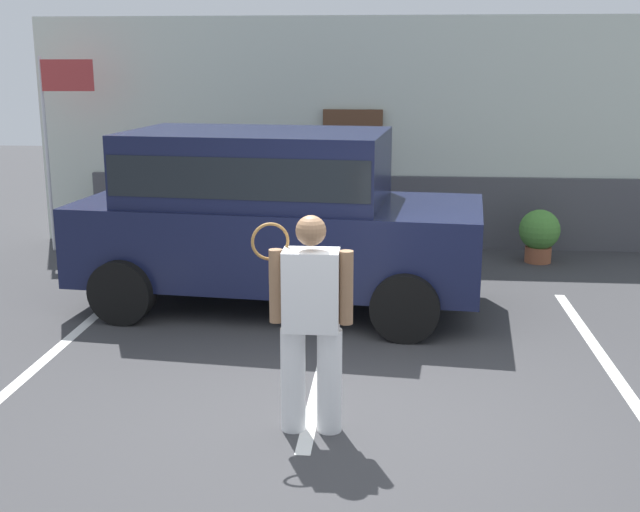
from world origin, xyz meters
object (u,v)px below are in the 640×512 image
object	(u,v)px
parked_suv	(270,210)
tennis_player_man	(311,321)
flag_pole	(57,117)
potted_plant_by_porch	(539,233)

from	to	relation	value
parked_suv	tennis_player_man	size ratio (longest dim) A/B	2.77
tennis_player_man	flag_pole	bearing A→B (deg)	-53.56
potted_plant_by_porch	tennis_player_man	bearing A→B (deg)	-115.61
potted_plant_by_porch	flag_pole	bearing A→B (deg)	179.14
tennis_player_man	parked_suv	bearing A→B (deg)	-76.67
potted_plant_by_porch	parked_suv	bearing A→B (deg)	-145.65
tennis_player_man	potted_plant_by_porch	bearing A→B (deg)	-116.13
parked_suv	tennis_player_man	bearing A→B (deg)	-70.71
parked_suv	flag_pole	size ratio (longest dim) A/B	1.65
flag_pole	parked_suv	bearing A→B (deg)	-35.36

